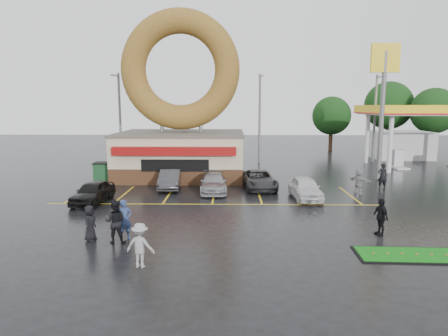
{
  "coord_description": "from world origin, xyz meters",
  "views": [
    {
      "loc": [
        1.16,
        -19.91,
        5.89
      ],
      "look_at": [
        0.71,
        3.47,
        2.2
      ],
      "focal_mm": 32.0,
      "sensor_mm": 36.0,
      "label": 1
    }
  ],
  "objects_px": {
    "shell_sign": "(384,86)",
    "streetlight_mid": "(260,116)",
    "car_grey": "(259,180)",
    "putting_green": "(409,255)",
    "streetlight_left": "(120,116)",
    "person_cameraman": "(381,217)",
    "car_black": "(93,192)",
    "donut_shop": "(181,123)",
    "person_blue": "(125,220)",
    "car_white": "(305,188)",
    "gas_station": "(418,127)",
    "car_dgrey": "(170,179)",
    "car_silver": "(213,183)",
    "dumpster": "(106,171)",
    "streetlight_right": "(375,116)"
  },
  "relations": [
    {
      "from": "streetlight_left",
      "to": "car_black",
      "type": "relative_size",
      "value": 2.28
    },
    {
      "from": "shell_sign",
      "to": "car_silver",
      "type": "height_order",
      "value": "shell_sign"
    },
    {
      "from": "car_dgrey",
      "to": "car_grey",
      "type": "xyz_separation_m",
      "value": [
        6.34,
        0.0,
        -0.02
      ]
    },
    {
      "from": "car_dgrey",
      "to": "streetlight_mid",
      "type": "bearing_deg",
      "value": 57.6
    },
    {
      "from": "person_blue",
      "to": "dumpster",
      "type": "xyz_separation_m",
      "value": [
        -5.31,
        14.34,
        -0.24
      ]
    },
    {
      "from": "gas_station",
      "to": "car_grey",
      "type": "relative_size",
      "value": 2.91
    },
    {
      "from": "shell_sign",
      "to": "person_blue",
      "type": "height_order",
      "value": "shell_sign"
    },
    {
      "from": "car_white",
      "to": "putting_green",
      "type": "height_order",
      "value": "car_white"
    },
    {
      "from": "putting_green",
      "to": "car_dgrey",
      "type": "bearing_deg",
      "value": 131.91
    },
    {
      "from": "dumpster",
      "to": "gas_station",
      "type": "bearing_deg",
      "value": 14.2
    },
    {
      "from": "gas_station",
      "to": "car_dgrey",
      "type": "relative_size",
      "value": 3.33
    },
    {
      "from": "shell_sign",
      "to": "donut_shop",
      "type": "bearing_deg",
      "value": 176.53
    },
    {
      "from": "streetlight_left",
      "to": "person_cameraman",
      "type": "relative_size",
      "value": 5.26
    },
    {
      "from": "dumpster",
      "to": "streetlight_left",
      "type": "bearing_deg",
      "value": 93.39
    },
    {
      "from": "streetlight_left",
      "to": "person_blue",
      "type": "relative_size",
      "value": 5.03
    },
    {
      "from": "streetlight_right",
      "to": "car_dgrey",
      "type": "relative_size",
      "value": 2.2
    },
    {
      "from": "streetlight_left",
      "to": "person_blue",
      "type": "bearing_deg",
      "value": -74.27
    },
    {
      "from": "putting_green",
      "to": "car_white",
      "type": "bearing_deg",
      "value": 103.72
    },
    {
      "from": "gas_station",
      "to": "dumpster",
      "type": "relative_size",
      "value": 7.58
    },
    {
      "from": "dumpster",
      "to": "streetlight_mid",
      "type": "bearing_deg",
      "value": 32.46
    },
    {
      "from": "dumpster",
      "to": "car_black",
      "type": "bearing_deg",
      "value": -82.53
    },
    {
      "from": "car_dgrey",
      "to": "car_silver",
      "type": "height_order",
      "value": "car_dgrey"
    },
    {
      "from": "streetlight_mid",
      "to": "car_black",
      "type": "relative_size",
      "value": 2.28
    },
    {
      "from": "gas_station",
      "to": "shell_sign",
      "type": "bearing_deg",
      "value": -128.07
    },
    {
      "from": "shell_sign",
      "to": "streetlight_mid",
      "type": "distance_m",
      "value": 12.93
    },
    {
      "from": "car_grey",
      "to": "person_cameraman",
      "type": "relative_size",
      "value": 2.73
    },
    {
      "from": "donut_shop",
      "to": "putting_green",
      "type": "relative_size",
      "value": 3.21
    },
    {
      "from": "streetlight_left",
      "to": "car_black",
      "type": "distance_m",
      "value": 17.04
    },
    {
      "from": "shell_sign",
      "to": "car_black",
      "type": "height_order",
      "value": "shell_sign"
    },
    {
      "from": "streetlight_right",
      "to": "car_silver",
      "type": "bearing_deg",
      "value": -136.95
    },
    {
      "from": "car_silver",
      "to": "streetlight_left",
      "type": "bearing_deg",
      "value": 124.62
    },
    {
      "from": "streetlight_right",
      "to": "car_grey",
      "type": "bearing_deg",
      "value": -132.78
    },
    {
      "from": "gas_station",
      "to": "person_blue",
      "type": "height_order",
      "value": "gas_station"
    },
    {
      "from": "car_grey",
      "to": "car_white",
      "type": "distance_m",
      "value": 4.08
    },
    {
      "from": "shell_sign",
      "to": "streetlight_mid",
      "type": "height_order",
      "value": "shell_sign"
    },
    {
      "from": "streetlight_right",
      "to": "car_silver",
      "type": "height_order",
      "value": "streetlight_right"
    },
    {
      "from": "gas_station",
      "to": "car_dgrey",
      "type": "xyz_separation_m",
      "value": [
        -23.22,
        -12.94,
        -3.02
      ]
    },
    {
      "from": "donut_shop",
      "to": "person_cameraman",
      "type": "bearing_deg",
      "value": -53.96
    },
    {
      "from": "streetlight_mid",
      "to": "donut_shop",
      "type": "bearing_deg",
      "value": -131.38
    },
    {
      "from": "shell_sign",
      "to": "car_grey",
      "type": "height_order",
      "value": "shell_sign"
    },
    {
      "from": "streetlight_left",
      "to": "car_dgrey",
      "type": "distance_m",
      "value": 14.31
    },
    {
      "from": "shell_sign",
      "to": "dumpster",
      "type": "relative_size",
      "value": 5.89
    },
    {
      "from": "streetlight_right",
      "to": "car_grey",
      "type": "distance_m",
      "value": 19.41
    },
    {
      "from": "donut_shop",
      "to": "putting_green",
      "type": "distance_m",
      "value": 21.42
    },
    {
      "from": "car_grey",
      "to": "putting_green",
      "type": "distance_m",
      "value": 13.73
    },
    {
      "from": "shell_sign",
      "to": "person_cameraman",
      "type": "bearing_deg",
      "value": -109.54
    },
    {
      "from": "streetlight_mid",
      "to": "putting_green",
      "type": "bearing_deg",
      "value": -80.68
    },
    {
      "from": "streetlight_right",
      "to": "car_black",
      "type": "height_order",
      "value": "streetlight_right"
    },
    {
      "from": "person_cameraman",
      "to": "dumpster",
      "type": "bearing_deg",
      "value": -142.71
    },
    {
      "from": "car_dgrey",
      "to": "dumpster",
      "type": "bearing_deg",
      "value": 146.1
    }
  ]
}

